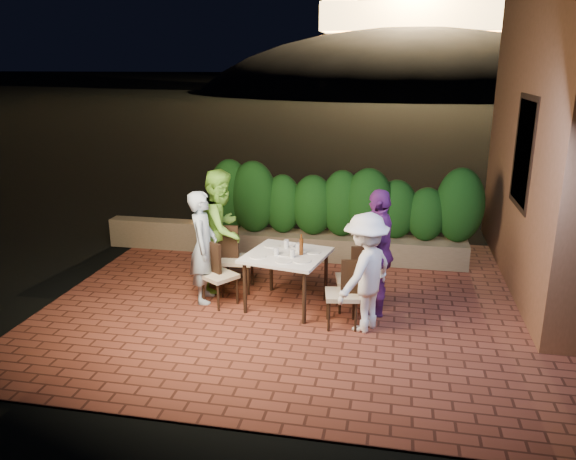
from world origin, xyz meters
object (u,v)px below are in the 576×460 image
(diner_purple, at_px, (378,252))
(parapet_lamp, at_px, (202,219))
(chair_left_back, at_px, (237,258))
(bowl, at_px, (290,245))
(diner_blue, at_px, (203,247))
(chair_right_back, at_px, (352,278))
(diner_green, at_px, (222,230))
(beer_bottle, at_px, (301,245))
(chair_left_front, at_px, (220,275))
(diner_white, at_px, (365,273))
(dining_table, at_px, (287,280))
(chair_right_front, at_px, (342,293))

(diner_purple, height_order, parapet_lamp, diner_purple)
(parapet_lamp, bearing_deg, chair_left_back, -55.90)
(bowl, xyz_separation_m, parapet_lamp, (-1.90, 1.75, -0.20))
(chair_left_back, distance_m, diner_blue, 0.64)
(chair_right_back, bearing_deg, bowl, -26.40)
(diner_purple, xyz_separation_m, parapet_lamp, (-3.11, 2.03, -0.27))
(diner_green, distance_m, parapet_lamp, 1.81)
(beer_bottle, distance_m, chair_left_front, 1.20)
(bowl, bearing_deg, chair_left_front, -154.21)
(diner_white, bearing_deg, chair_left_back, -86.23)
(beer_bottle, bearing_deg, diner_green, 158.08)
(bowl, distance_m, chair_right_back, 0.97)
(diner_green, bearing_deg, chair_left_front, -160.02)
(dining_table, bearing_deg, chair_left_back, 151.51)
(beer_bottle, distance_m, bowl, 0.40)
(chair_right_front, height_order, diner_white, diner_white)
(diner_blue, distance_m, diner_purple, 2.35)
(diner_white, bearing_deg, bowl, -96.75)
(chair_right_front, bearing_deg, parapet_lamp, -52.37)
(dining_table, distance_m, beer_bottle, 0.55)
(beer_bottle, relative_size, diner_green, 0.16)
(beer_bottle, xyz_separation_m, diner_purple, (1.00, 0.04, -0.05))
(chair_right_front, bearing_deg, chair_right_back, -107.58)
(chair_left_back, xyz_separation_m, chair_right_back, (1.68, -0.36, -0.04))
(beer_bottle, bearing_deg, chair_right_front, -37.12)
(chair_left_front, relative_size, chair_right_back, 0.98)
(diner_blue, bearing_deg, chair_left_front, -120.64)
(chair_right_back, bearing_deg, diner_green, -23.59)
(dining_table, relative_size, diner_blue, 0.65)
(bowl, height_order, diner_green, diner_green)
(dining_table, distance_m, chair_left_front, 0.91)
(dining_table, distance_m, parapet_lamp, 2.83)
(bowl, xyz_separation_m, chair_left_front, (-0.89, -0.43, -0.34))
(diner_green, height_order, parapet_lamp, diner_green)
(dining_table, xyz_separation_m, chair_right_back, (0.87, 0.08, 0.06))
(chair_left_back, bearing_deg, chair_left_front, -105.07)
(diner_white, bearing_deg, parapet_lamp, -100.69)
(diner_blue, height_order, diner_purple, diner_purple)
(dining_table, xyz_separation_m, beer_bottle, (0.20, 0.00, 0.52))
(chair_right_back, xyz_separation_m, parapet_lamp, (-2.78, 1.99, 0.13))
(chair_right_front, bearing_deg, diner_blue, -21.99)
(beer_bottle, height_order, diner_purple, diner_purple)
(chair_right_front, relative_size, diner_purple, 0.52)
(dining_table, height_order, chair_right_back, chair_right_back)
(dining_table, relative_size, parapet_lamp, 7.20)
(chair_left_back, relative_size, diner_white, 0.65)
(chair_left_back, bearing_deg, diner_green, 159.26)
(beer_bottle, relative_size, chair_right_back, 0.32)
(diner_green, relative_size, diner_purple, 1.05)
(chair_right_back, bearing_deg, chair_left_front, -4.96)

